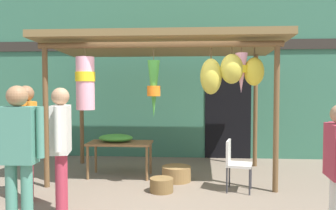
# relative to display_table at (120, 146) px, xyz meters

# --- Properties ---
(ground_plane) EXTENTS (30.00, 30.00, 0.00)m
(ground_plane) POSITION_rel_display_table_xyz_m (0.89, -0.68, -0.59)
(ground_plane) COLOR #756656
(shop_facade) EXTENTS (12.04, 0.29, 4.43)m
(shop_facade) POSITION_rel_display_table_xyz_m (0.90, 2.04, 1.62)
(shop_facade) COLOR #387056
(shop_facade) RESTS_ON ground_plane
(market_stall_canopy) EXTENTS (4.36, 2.39, 2.66)m
(market_stall_canopy) POSITION_rel_display_table_xyz_m (0.88, -0.03, 1.76)
(market_stall_canopy) COLOR brown
(market_stall_canopy) RESTS_ON ground_plane
(display_table) EXTENTS (1.21, 0.63, 0.67)m
(display_table) POSITION_rel_display_table_xyz_m (0.00, 0.00, 0.00)
(display_table) COLOR brown
(display_table) RESTS_ON ground_plane
(flower_heap_on_table) EXTENTS (0.66, 0.46, 0.15)m
(flower_heap_on_table) POSITION_rel_display_table_xyz_m (-0.08, 0.02, 0.15)
(flower_heap_on_table) COLOR green
(flower_heap_on_table) RESTS_ON display_table
(folding_chair) EXTENTS (0.48, 0.48, 0.84)m
(folding_chair) POSITION_rel_display_table_xyz_m (2.09, -0.77, -0.09)
(folding_chair) COLOR beige
(folding_chair) RESTS_ON ground_plane
(wicker_basket_by_table) EXTENTS (0.53, 0.53, 0.27)m
(wicker_basket_by_table) POSITION_rel_display_table_xyz_m (1.10, -0.25, -0.45)
(wicker_basket_by_table) COLOR olive
(wicker_basket_by_table) RESTS_ON ground_plane
(wicker_basket_spare) EXTENTS (0.39, 0.39, 0.23)m
(wicker_basket_spare) POSITION_rel_display_table_xyz_m (0.89, -0.93, -0.48)
(wicker_basket_spare) COLOR brown
(wicker_basket_spare) RESTS_ON ground_plane
(vendor_in_orange) EXTENTS (0.30, 0.58, 1.71)m
(vendor_in_orange) POSITION_rel_display_table_xyz_m (-0.34, -2.09, 0.42)
(vendor_in_orange) COLOR #B23347
(vendor_in_orange) RESTS_ON ground_plane
(shopper_by_bananas) EXTENTS (0.42, 0.48, 1.74)m
(shopper_by_bananas) POSITION_rel_display_table_xyz_m (-1.10, -1.50, 0.45)
(shopper_by_bananas) COLOR #B23347
(shopper_by_bananas) RESTS_ON ground_plane
(passerby_at_right) EXTENTS (0.59, 0.24, 1.73)m
(passerby_at_right) POSITION_rel_display_table_xyz_m (-0.55, -2.78, 0.44)
(passerby_at_right) COLOR #4C8E7A
(passerby_at_right) RESTS_ON ground_plane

